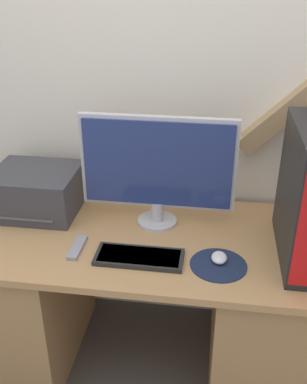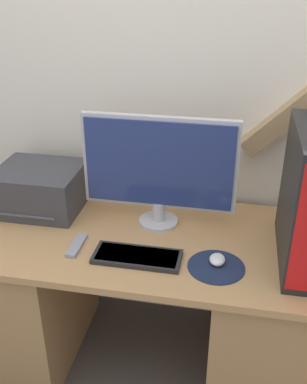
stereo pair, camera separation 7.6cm
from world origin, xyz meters
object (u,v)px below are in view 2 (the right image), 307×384
Objects in this scene: mouse at (217,259)px; keyboard at (137,256)px; remote_control at (77,245)px; monitor at (159,167)px; printer at (40,189)px.

keyboard is at bearing -174.95° from mouse.
keyboard is 2.13× the size of remote_control.
keyboard is at bearing -6.78° from remote_control.
keyboard is 0.30m from mouse.
mouse is 0.48× the size of remote_control.
monitor is at bearing 41.04° from remote_control.
monitor is 0.58m from printer.
keyboard is at bearing -30.67° from printer.
remote_control is (0.27, -0.28, -0.09)m from printer.
printer is (-0.55, 0.03, -0.17)m from monitor.
monitor reaches higher than printer.
printer is 0.40m from remote_control.
mouse is at bearing -0.36° from remote_control.
monitor is 1.90× the size of keyboard.
monitor is 0.38m from keyboard.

